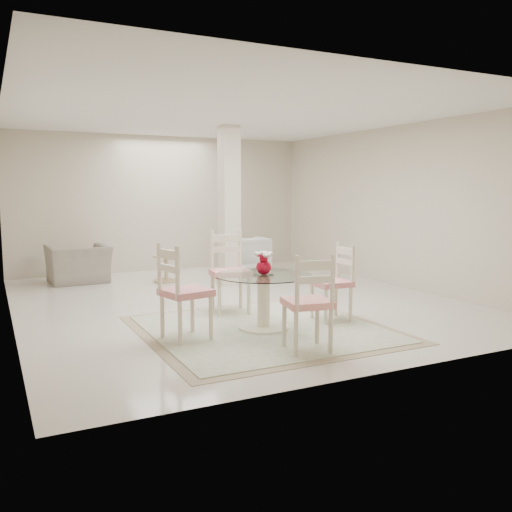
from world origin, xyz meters
name	(u,v)px	position (x,y,z in m)	size (l,w,h in m)	color
ground	(234,301)	(0.00, 0.00, 0.00)	(7.00, 7.00, 0.00)	beige
room_shell	(233,174)	(0.00, 0.00, 1.86)	(6.02, 7.02, 2.71)	beige
column	(229,206)	(0.50, 1.30, 1.35)	(0.30, 0.30, 2.70)	beige
area_rug	(264,329)	(-0.37, -1.68, 0.01)	(2.77, 2.77, 0.02)	tan
dining_table	(264,302)	(-0.37, -1.68, 0.33)	(1.13, 1.13, 0.65)	#F7EFCB
red_vase	(264,263)	(-0.37, -1.68, 0.80)	(0.21, 0.20, 0.28)	#AD051E
dining_chair_east	(336,276)	(0.65, -1.67, 0.56)	(0.45, 0.45, 1.07)	beige
dining_chair_north	(229,265)	(-0.36, -0.65, 0.63)	(0.55, 0.55, 1.20)	beige
dining_chair_west	(180,285)	(-1.39, -1.70, 0.62)	(0.55, 0.55, 1.17)	#F3E5C8
dining_chair_south	(310,296)	(-0.38, -2.70, 0.59)	(0.52, 0.52, 1.11)	beige
recliner_taupe	(79,264)	(-1.81, 2.65, 0.33)	(1.02, 0.89, 0.66)	gray
armchair_white	(247,254)	(1.46, 2.61, 0.35)	(0.74, 0.76, 0.69)	white
side_table	(166,269)	(-0.40, 2.07, 0.22)	(0.46, 0.46, 0.48)	tan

